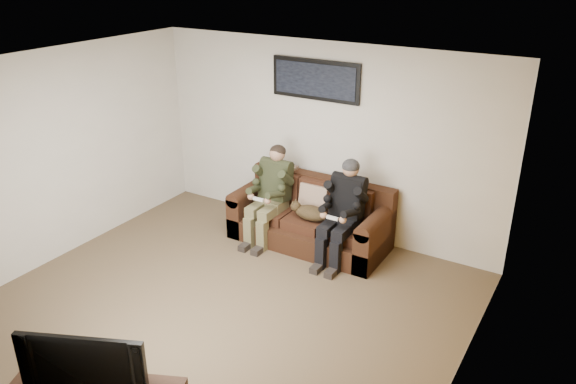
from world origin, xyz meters
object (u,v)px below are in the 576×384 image
Objects in this scene: sofa at (312,219)px; framed_poster at (315,80)px; television at (88,360)px; person_right at (344,206)px; cat at (310,212)px; person_left at (271,189)px.

sofa is 1.66× the size of framed_poster.
framed_poster reaches higher than television.
person_right is 1.94× the size of cat.
cat is at bearing -64.87° from framed_poster.
sofa is 1.63× the size of person_left.
framed_poster is (-0.20, 0.39, 1.78)m from sofa.
cat is (-0.46, -0.01, -0.20)m from person_right.
person_right reaches higher than sofa.
person_right is at bearing 0.02° from person_left.
cat is 3.60m from television.
cat is at bearing -178.49° from person_right.
television reaches higher than sofa.
cat is 0.53× the size of framed_poster.
sofa is 2.07× the size of television.
person_right reaches higher than person_left.
framed_poster is at bearing 59.40° from person_left.
framed_poster reaches higher than cat.
television is at bearing -85.91° from framed_poster.
television is (0.63, -3.60, 0.02)m from person_left.
person_left is at bearing 178.88° from cat.
person_left is 1.02× the size of framed_poster.
person_left reaches higher than cat.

